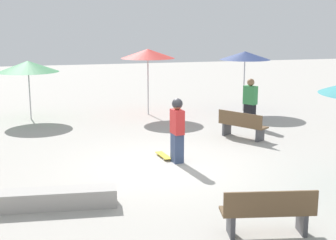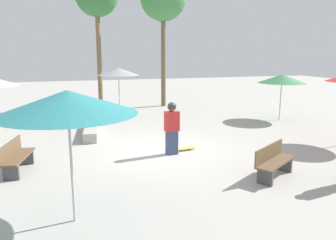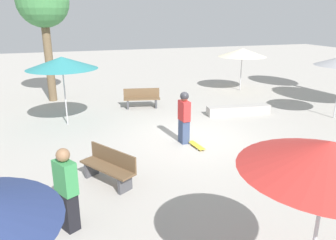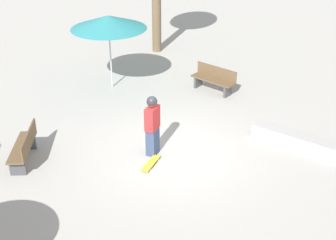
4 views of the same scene
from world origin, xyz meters
name	(u,v)px [view 2 (image 2 of 4)]	position (x,y,z in m)	size (l,w,h in m)	color
ground_plane	(161,151)	(0.00, 0.00, 0.00)	(60.00, 60.00, 0.00)	#ADA8A0
skater_main	(172,126)	(0.26, -0.40, 0.91)	(0.47, 0.28, 1.69)	#38476B
skateboard	(184,149)	(0.75, -0.16, 0.06)	(0.82, 0.29, 0.07)	gold
concrete_ledge	(91,131)	(-2.02, 2.93, 0.18)	(0.79, 2.72, 0.36)	#A8A39E
bench_near	(274,161)	(2.18, -3.10, 0.43)	(1.59, 1.22, 0.85)	#47474C
bench_far	(16,157)	(-4.29, -0.66, 0.43)	(0.75, 1.66, 0.85)	#47474C
shade_umbrella_teal	(68,102)	(-2.87, -3.92, 2.33)	(2.54, 2.54, 2.55)	#B7B7BC
shade_umbrella_grey	(119,72)	(-0.34, 6.33, 2.29)	(2.07, 2.07, 2.48)	#B7B7BC
shade_umbrella_green	(282,79)	(7.03, 3.35, 1.99)	(2.25, 2.25, 2.20)	#B7B7BC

